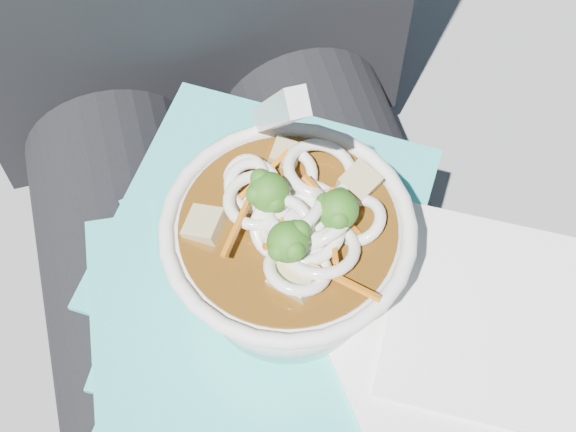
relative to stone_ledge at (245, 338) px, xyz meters
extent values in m
cube|color=slate|center=(0.00, 0.00, 0.00)|extent=(1.04, 0.58, 0.42)
cylinder|color=black|center=(-0.08, -0.15, 0.28)|extent=(0.14, 0.48, 0.14)
cylinder|color=black|center=(0.08, -0.15, 0.28)|extent=(0.14, 0.48, 0.14)
cube|color=#2EC3BE|center=(-0.04, -0.18, 0.35)|extent=(0.19, 0.19, 0.00)
cube|color=#2EC3BE|center=(0.01, -0.09, 0.35)|extent=(0.17, 0.20, 0.00)
cube|color=#2EC3BE|center=(-0.01, -0.15, 0.35)|extent=(0.18, 0.19, 0.00)
cube|color=#2EC3BE|center=(-0.04, -0.12, 0.36)|extent=(0.16, 0.17, 0.00)
cube|color=#2EC3BE|center=(0.00, -0.16, 0.36)|extent=(0.19, 0.18, 0.00)
cube|color=#2EC3BE|center=(0.01, -0.07, 0.36)|extent=(0.27, 0.27, 0.00)
cube|color=#2EC3BE|center=(-0.01, -0.15, 0.36)|extent=(0.23, 0.21, 0.00)
cube|color=#2EC3BE|center=(0.01, -0.14, 0.36)|extent=(0.20, 0.21, 0.00)
cube|color=white|center=(0.09, -0.19, 0.37)|extent=(0.13, 0.13, 0.00)
cube|color=white|center=(0.13, -0.18, 0.37)|extent=(0.18, 0.18, 0.00)
torus|color=white|center=(0.02, -0.12, 0.44)|extent=(0.14, 0.14, 0.01)
cylinder|color=#4E2D0B|center=(0.02, -0.12, 0.44)|extent=(0.12, 0.12, 0.01)
torus|color=white|center=(0.01, -0.15, 0.45)|extent=(0.05, 0.05, 0.02)
torus|color=white|center=(0.02, -0.12, 0.45)|extent=(0.05, 0.04, 0.04)
torus|color=white|center=(0.05, -0.13, 0.44)|extent=(0.04, 0.04, 0.02)
torus|color=white|center=(0.00, -0.09, 0.44)|extent=(0.04, 0.04, 0.03)
torus|color=white|center=(0.02, -0.12, 0.45)|extent=(0.04, 0.04, 0.02)
torus|color=white|center=(0.00, -0.09, 0.45)|extent=(0.05, 0.05, 0.02)
torus|color=white|center=(0.03, -0.12, 0.45)|extent=(0.07, 0.07, 0.02)
torus|color=white|center=(0.02, -0.09, 0.44)|extent=(0.05, 0.05, 0.03)
torus|color=white|center=(0.02, -0.12, 0.44)|extent=(0.05, 0.04, 0.02)
torus|color=white|center=(0.03, -0.14, 0.45)|extent=(0.05, 0.05, 0.02)
torus|color=white|center=(0.01, -0.13, 0.45)|extent=(0.04, 0.05, 0.03)
torus|color=white|center=(0.02, -0.12, 0.44)|extent=(0.05, 0.05, 0.03)
torus|color=white|center=(0.04, -0.10, 0.45)|extent=(0.04, 0.04, 0.01)
torus|color=white|center=(0.03, -0.13, 0.44)|extent=(0.06, 0.05, 0.04)
torus|color=white|center=(0.02, -0.13, 0.45)|extent=(0.05, 0.05, 0.01)
torus|color=white|center=(0.02, -0.12, 0.45)|extent=(0.05, 0.05, 0.02)
torus|color=white|center=(0.00, -0.11, 0.45)|extent=(0.04, 0.04, 0.01)
cylinder|color=white|center=(0.03, -0.13, 0.45)|extent=(0.01, 0.02, 0.02)
cylinder|color=white|center=(0.00, -0.11, 0.45)|extent=(0.01, 0.04, 0.01)
cylinder|color=white|center=(0.03, -0.12, 0.45)|extent=(0.03, 0.02, 0.01)
cylinder|color=#7EA951|center=(0.04, -0.13, 0.45)|extent=(0.01, 0.01, 0.01)
sphere|color=#1E5513|center=(0.04, -0.13, 0.46)|extent=(0.02, 0.02, 0.02)
sphere|color=#1E5513|center=(0.04, -0.12, 0.46)|extent=(0.01, 0.01, 0.01)
sphere|color=#1E5513|center=(0.04, -0.14, 0.46)|extent=(0.01, 0.01, 0.01)
sphere|color=#1E5513|center=(0.04, -0.12, 0.46)|extent=(0.01, 0.01, 0.01)
sphere|color=#1E5513|center=(0.03, -0.12, 0.46)|extent=(0.01, 0.01, 0.01)
cylinder|color=#7EA951|center=(0.01, -0.11, 0.45)|extent=(0.01, 0.01, 0.01)
sphere|color=#1E5513|center=(0.01, -0.11, 0.46)|extent=(0.02, 0.02, 0.02)
sphere|color=#1E5513|center=(0.01, -0.12, 0.46)|extent=(0.01, 0.01, 0.01)
sphere|color=#1E5513|center=(0.00, -0.11, 0.46)|extent=(0.01, 0.01, 0.01)
sphere|color=#1E5513|center=(0.01, -0.10, 0.46)|extent=(0.01, 0.01, 0.01)
sphere|color=#1E5513|center=(0.01, -0.10, 0.46)|extent=(0.01, 0.01, 0.01)
cylinder|color=#7EA951|center=(0.01, -0.14, 0.45)|extent=(0.01, 0.01, 0.01)
sphere|color=#1E5513|center=(0.01, -0.14, 0.46)|extent=(0.02, 0.02, 0.02)
sphere|color=#1E5513|center=(0.02, -0.14, 0.46)|extent=(0.01, 0.01, 0.01)
sphere|color=#1E5513|center=(0.00, -0.14, 0.46)|extent=(0.01, 0.01, 0.01)
sphere|color=#1E5513|center=(0.01, -0.15, 0.46)|extent=(0.01, 0.01, 0.01)
sphere|color=#1E5513|center=(0.02, -0.14, 0.46)|extent=(0.01, 0.01, 0.01)
cube|color=orange|center=(0.03, -0.16, 0.45)|extent=(0.03, 0.04, 0.01)
cube|color=orange|center=(0.02, -0.14, 0.45)|extent=(0.04, 0.01, 0.01)
cube|color=orange|center=(0.03, -0.12, 0.45)|extent=(0.03, 0.02, 0.01)
cube|color=orange|center=(0.01, -0.09, 0.45)|extent=(0.04, 0.03, 0.01)
cube|color=orange|center=(0.04, -0.14, 0.45)|extent=(0.01, 0.04, 0.02)
cube|color=orange|center=(0.04, -0.12, 0.45)|extent=(0.02, 0.04, 0.02)
cube|color=orange|center=(-0.01, -0.12, 0.45)|extent=(0.02, 0.03, 0.00)
cube|color=orange|center=(0.04, -0.13, 0.45)|extent=(0.01, 0.03, 0.01)
cube|color=orange|center=(0.01, -0.14, 0.45)|extent=(0.01, 0.04, 0.01)
cube|color=tan|center=(0.06, -0.11, 0.45)|extent=(0.03, 0.03, 0.02)
cube|color=tan|center=(0.03, -0.08, 0.44)|extent=(0.02, 0.02, 0.01)
cube|color=tan|center=(-0.03, -0.11, 0.44)|extent=(0.03, 0.03, 0.02)
cube|color=tan|center=(0.01, -0.15, 0.44)|extent=(0.03, 0.03, 0.02)
ellipsoid|color=silver|center=(0.02, -0.13, 0.45)|extent=(0.03, 0.04, 0.01)
cube|color=silver|center=(0.02, -0.09, 0.50)|extent=(0.01, 0.09, 0.11)
camera|label=1|loc=(-0.04, -0.33, 0.82)|focal=50.00mm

